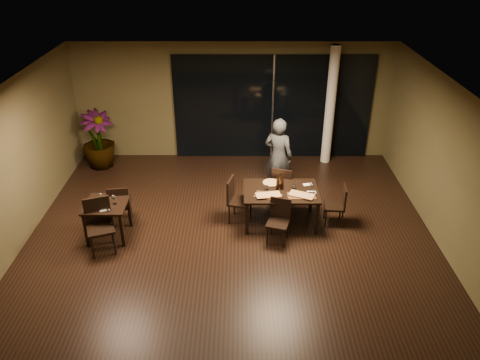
# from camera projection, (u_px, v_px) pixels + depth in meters

# --- Properties ---
(ground) EXTENTS (8.00, 8.00, 0.00)m
(ground) POSITION_uv_depth(u_px,v_px,m) (231.00, 245.00, 9.04)
(ground) COLOR black
(ground) RESTS_ON ground
(wall_back) EXTENTS (8.00, 0.10, 3.00)m
(wall_back) POSITION_uv_depth(u_px,v_px,m) (233.00, 101.00, 11.87)
(wall_back) COLOR brown
(wall_back) RESTS_ON ground
(wall_left) EXTENTS (0.10, 8.00, 3.00)m
(wall_left) POSITION_uv_depth(u_px,v_px,m) (3.00, 176.00, 8.32)
(wall_left) COLOR brown
(wall_left) RESTS_ON ground
(wall_right) EXTENTS (0.10, 8.00, 3.00)m
(wall_right) POSITION_uv_depth(u_px,v_px,m) (457.00, 176.00, 8.32)
(wall_right) COLOR brown
(wall_right) RESTS_ON ground
(ceiling) EXTENTS (8.00, 8.00, 0.04)m
(ceiling) POSITION_uv_depth(u_px,v_px,m) (229.00, 94.00, 7.59)
(ceiling) COLOR white
(ceiling) RESTS_ON wall_back
(window_panel) EXTENTS (5.00, 0.06, 2.70)m
(window_panel) POSITION_uv_depth(u_px,v_px,m) (273.00, 108.00, 11.87)
(window_panel) COLOR black
(window_panel) RESTS_ON ground
(column) EXTENTS (0.24, 0.24, 3.00)m
(column) POSITION_uv_depth(u_px,v_px,m) (330.00, 106.00, 11.52)
(column) COLOR white
(column) RESTS_ON ground
(main_table) EXTENTS (1.50, 1.00, 0.75)m
(main_table) POSITION_uv_depth(u_px,v_px,m) (281.00, 194.00, 9.42)
(main_table) COLOR black
(main_table) RESTS_ON ground
(side_table) EXTENTS (0.80, 0.80, 0.75)m
(side_table) POSITION_uv_depth(u_px,v_px,m) (107.00, 209.00, 9.01)
(side_table) COLOR black
(side_table) RESTS_ON ground
(chair_main_far) EXTENTS (0.55, 0.55, 0.95)m
(chair_main_far) POSITION_uv_depth(u_px,v_px,m) (282.00, 184.00, 10.05)
(chair_main_far) COLOR black
(chair_main_far) RESTS_ON ground
(chair_main_near) EXTENTS (0.50, 0.50, 0.87)m
(chair_main_near) POSITION_uv_depth(u_px,v_px,m) (279.00, 218.00, 8.98)
(chair_main_near) COLOR black
(chair_main_near) RESTS_ON ground
(chair_main_left) EXTENTS (0.54, 0.54, 0.95)m
(chair_main_left) POSITION_uv_depth(u_px,v_px,m) (236.00, 198.00, 9.56)
(chair_main_left) COLOR black
(chair_main_left) RESTS_ON ground
(chair_main_right) EXTENTS (0.43, 0.43, 0.86)m
(chair_main_right) POSITION_uv_depth(u_px,v_px,m) (338.00, 203.00, 9.47)
(chair_main_right) COLOR black
(chair_main_right) RESTS_ON ground
(chair_side_far) EXTENTS (0.47, 0.47, 0.91)m
(chair_side_far) POSITION_uv_depth(u_px,v_px,m) (120.00, 203.00, 9.42)
(chair_side_far) COLOR black
(chair_side_far) RESTS_ON ground
(chair_side_near) EXTENTS (0.62, 0.62, 1.04)m
(chair_side_near) POSITION_uv_depth(u_px,v_px,m) (99.00, 222.00, 8.68)
(chair_side_near) COLOR black
(chair_side_near) RESTS_ON ground
(diner) EXTENTS (0.72, 0.62, 1.80)m
(diner) POSITION_uv_depth(u_px,v_px,m) (278.00, 156.00, 10.42)
(diner) COLOR #313436
(diner) RESTS_ON ground
(potted_plant) EXTENTS (1.12, 1.12, 1.45)m
(potted_plant) POSITION_uv_depth(u_px,v_px,m) (98.00, 140.00, 11.65)
(potted_plant) COLOR #194D1A
(potted_plant) RESTS_ON ground
(pizza_board_left) EXTENTS (0.58, 0.41, 0.01)m
(pizza_board_left) POSITION_uv_depth(u_px,v_px,m) (268.00, 196.00, 9.18)
(pizza_board_left) COLOR #472717
(pizza_board_left) RESTS_ON main_table
(pizza_board_right) EXTENTS (0.55, 0.28, 0.01)m
(pizza_board_right) POSITION_uv_depth(u_px,v_px,m) (302.00, 196.00, 9.18)
(pizza_board_right) COLOR #4B2D18
(pizza_board_right) RESTS_ON main_table
(oblong_pizza_left) EXTENTS (0.49, 0.29, 0.02)m
(oblong_pizza_left) POSITION_uv_depth(u_px,v_px,m) (268.00, 195.00, 9.17)
(oblong_pizza_left) COLOR maroon
(oblong_pizza_left) RESTS_ON pizza_board_left
(oblong_pizza_right) EXTENTS (0.52, 0.39, 0.02)m
(oblong_pizza_right) POSITION_uv_depth(u_px,v_px,m) (302.00, 195.00, 9.17)
(oblong_pizza_right) COLOR maroon
(oblong_pizza_right) RESTS_ON pizza_board_right
(round_pizza) EXTENTS (0.32, 0.32, 0.01)m
(round_pizza) POSITION_uv_depth(u_px,v_px,m) (271.00, 183.00, 9.64)
(round_pizza) COLOR #AA2E12
(round_pizza) RESTS_ON main_table
(bottle_a) EXTENTS (0.06, 0.06, 0.29)m
(bottle_a) POSITION_uv_depth(u_px,v_px,m) (278.00, 183.00, 9.34)
(bottle_a) COLOR black
(bottle_a) RESTS_ON main_table
(bottle_b) EXTENTS (0.07, 0.07, 0.30)m
(bottle_b) POSITION_uv_depth(u_px,v_px,m) (282.00, 182.00, 9.36)
(bottle_b) COLOR black
(bottle_b) RESTS_ON main_table
(bottle_c) EXTENTS (0.07, 0.07, 0.32)m
(bottle_c) POSITION_uv_depth(u_px,v_px,m) (281.00, 180.00, 9.43)
(bottle_c) COLOR black
(bottle_c) RESTS_ON main_table
(tumbler_left) EXTENTS (0.07, 0.07, 0.08)m
(tumbler_left) POSITION_uv_depth(u_px,v_px,m) (267.00, 188.00, 9.40)
(tumbler_left) COLOR white
(tumbler_left) RESTS_ON main_table
(tumbler_right) EXTENTS (0.08, 0.08, 0.09)m
(tumbler_right) POSITION_uv_depth(u_px,v_px,m) (294.00, 186.00, 9.45)
(tumbler_right) COLOR white
(tumbler_right) RESTS_ON main_table
(napkin_near) EXTENTS (0.18, 0.10, 0.01)m
(napkin_near) POSITION_uv_depth(u_px,v_px,m) (312.00, 192.00, 9.30)
(napkin_near) COLOR white
(napkin_near) RESTS_ON main_table
(napkin_far) EXTENTS (0.20, 0.14, 0.01)m
(napkin_far) POSITION_uv_depth(u_px,v_px,m) (308.00, 185.00, 9.58)
(napkin_far) COLOR white
(napkin_far) RESTS_ON main_table
(wine_glass_a) EXTENTS (0.08, 0.08, 0.17)m
(wine_glass_a) POSITION_uv_depth(u_px,v_px,m) (101.00, 198.00, 8.97)
(wine_glass_a) COLOR white
(wine_glass_a) RESTS_ON side_table
(wine_glass_b) EXTENTS (0.08, 0.08, 0.18)m
(wine_glass_b) POSITION_uv_depth(u_px,v_px,m) (114.00, 200.00, 8.89)
(wine_glass_b) COLOR white
(wine_glass_b) RESTS_ON side_table
(side_napkin) EXTENTS (0.21, 0.17, 0.01)m
(side_napkin) POSITION_uv_depth(u_px,v_px,m) (104.00, 210.00, 8.74)
(side_napkin) COLOR white
(side_napkin) RESTS_ON side_table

